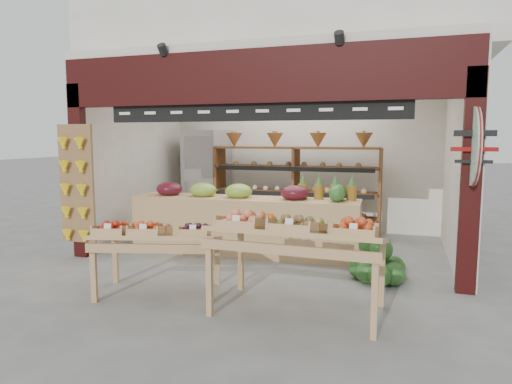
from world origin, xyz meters
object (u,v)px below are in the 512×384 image
object	(u,v)px
refrigerator	(207,179)
cardboard_stack	(203,226)
display_table_right	(293,230)
back_shelving	(296,174)
display_table_left	(151,234)
mid_counter	(244,223)
watermelon_pile	(377,264)

from	to	relation	value
refrigerator	cardboard_stack	xyz separation A→B (m)	(0.46, -1.22, -0.76)
display_table_right	refrigerator	bearing A→B (deg)	124.82
back_shelving	cardboard_stack	world-z (taller)	back_shelving
refrigerator	cardboard_stack	world-z (taller)	refrigerator
back_shelving	cardboard_stack	bearing A→B (deg)	-146.68
cardboard_stack	display_table_left	size ratio (longest dim) A/B	0.63
refrigerator	mid_counter	distance (m)	2.48
mid_counter	watermelon_pile	xyz separation A→B (m)	(2.11, -0.79, -0.28)
mid_counter	display_table_left	size ratio (longest dim) A/B	2.29
refrigerator	display_table_right	bearing A→B (deg)	-48.96
back_shelving	watermelon_pile	bearing A→B (deg)	-56.17
back_shelving	display_table_left	xyz separation A→B (m)	(-0.89, -3.76, -0.45)
back_shelving	display_table_right	xyz separation A→B (m)	(0.85, -3.78, -0.28)
cardboard_stack	display_table_right	world-z (taller)	display_table_right
cardboard_stack	watermelon_pile	xyz separation A→B (m)	(3.15, -1.49, -0.03)
cardboard_stack	refrigerator	bearing A→B (deg)	110.57
refrigerator	display_table_right	world-z (taller)	refrigerator
mid_counter	watermelon_pile	size ratio (longest dim) A/B	4.86
display_table_left	watermelon_pile	world-z (taller)	display_table_left
mid_counter	watermelon_pile	distance (m)	2.27
refrigerator	display_table_right	xyz separation A→B (m)	(2.79, -4.02, -0.12)
display_table_left	watermelon_pile	xyz separation A→B (m)	(2.54, 1.29, -0.49)
refrigerator	display_table_right	distance (m)	4.89
mid_counter	watermelon_pile	world-z (taller)	mid_counter
refrigerator	display_table_right	size ratio (longest dim) A/B	1.10
display_table_right	watermelon_pile	distance (m)	1.67
watermelon_pile	back_shelving	bearing A→B (deg)	123.83
back_shelving	watermelon_pile	size ratio (longest dim) A/B	4.22
display_table_left	watermelon_pile	size ratio (longest dim) A/B	2.12
cardboard_stack	watermelon_pile	size ratio (longest dim) A/B	1.34
mid_counter	back_shelving	bearing A→B (deg)	75.04
back_shelving	refrigerator	size ratio (longest dim) A/B	1.58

